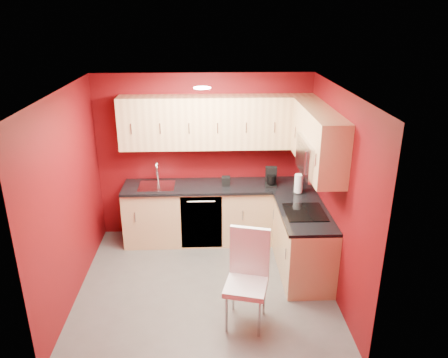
{
  "coord_description": "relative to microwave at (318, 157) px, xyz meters",
  "views": [
    {
      "loc": [
        0.04,
        -4.79,
        3.33
      ],
      "look_at": [
        0.26,
        0.55,
        1.25
      ],
      "focal_mm": 35.0,
      "sensor_mm": 36.0,
      "label": 1
    }
  ],
  "objects": [
    {
      "name": "napkin_holder",
      "position": [
        -1.07,
        0.97,
        -0.68
      ],
      "size": [
        0.13,
        0.13,
        0.13
      ],
      "primitive_type": null,
      "rotation": [
        0.0,
        0.0,
        -0.05
      ],
      "color": "black",
      "rests_on": "countertop_back"
    },
    {
      "name": "upper_cabinets_back",
      "position": [
        -1.19,
        1.13,
        0.17
      ],
      "size": [
        2.8,
        0.35,
        0.75
      ],
      "primitive_type": "cube",
      "color": "#E8BF83",
      "rests_on": "wall_back"
    },
    {
      "name": "countertop_back",
      "position": [
        -1.19,
        0.99,
        -0.77
      ],
      "size": [
        2.8,
        0.63,
        0.04
      ],
      "primitive_type": "cube",
      "color": "black",
      "rests_on": "base_cabinets_back"
    },
    {
      "name": "cooktop",
      "position": [
        -0.11,
        0.0,
        -0.74
      ],
      "size": [
        0.5,
        0.55,
        0.01
      ],
      "primitive_type": "cube",
      "color": "black",
      "rests_on": "countertop_right"
    },
    {
      "name": "wall_front",
      "position": [
        -1.39,
        -1.7,
        -0.41
      ],
      "size": [
        3.2,
        0.0,
        3.2
      ],
      "primitive_type": "plane",
      "rotation": [
        -1.57,
        0.0,
        0.0
      ],
      "color": "#5F090E",
      "rests_on": "floor"
    },
    {
      "name": "wall_left",
      "position": [
        -2.99,
        -0.2,
        -0.41
      ],
      "size": [
        0.0,
        3.0,
        3.0
      ],
      "primitive_type": "plane",
      "rotation": [
        1.57,
        0.0,
        1.57
      ],
      "color": "#5F090E",
      "rests_on": "floor"
    },
    {
      "name": "dishwasher_front",
      "position": [
        -1.44,
        0.71,
        -1.22
      ],
      "size": [
        0.6,
        0.02,
        0.82
      ],
      "primitive_type": "cube",
      "color": "black",
      "rests_on": "base_cabinets_back"
    },
    {
      "name": "upper_cabinets_right",
      "position": [
        0.03,
        0.24,
        0.23
      ],
      "size": [
        0.35,
        1.55,
        0.75
      ],
      "color": "#E8BF83",
      "rests_on": "wall_right"
    },
    {
      "name": "base_cabinets_back",
      "position": [
        -1.19,
        1.0,
        -1.22
      ],
      "size": [
        2.8,
        0.6,
        0.87
      ],
      "primitive_type": "cube",
      "color": "tan",
      "rests_on": "floor"
    },
    {
      "name": "dining_chair",
      "position": [
        -0.94,
        -0.96,
        -1.11
      ],
      "size": [
        0.55,
        0.57,
        1.11
      ],
      "primitive_type": null,
      "rotation": [
        0.0,
        0.0,
        -0.26
      ],
      "color": "silver",
      "rests_on": "floor"
    },
    {
      "name": "paper_towel",
      "position": [
        -0.07,
        0.65,
        -0.61
      ],
      "size": [
        0.2,
        0.2,
        0.27
      ],
      "primitive_type": null,
      "rotation": [
        0.0,
        0.0,
        -0.39
      ],
      "color": "white",
      "rests_on": "countertop_right"
    },
    {
      "name": "wall_back",
      "position": [
        -1.39,
        1.3,
        -0.41
      ],
      "size": [
        3.2,
        0.0,
        3.2
      ],
      "primitive_type": "plane",
      "rotation": [
        1.57,
        0.0,
        0.0
      ],
      "color": "#5F090E",
      "rests_on": "floor"
    },
    {
      "name": "downlight",
      "position": [
        -1.39,
        0.1,
        0.82
      ],
      "size": [
        0.2,
        0.2,
        0.01
      ],
      "primitive_type": "cylinder",
      "color": "white",
      "rests_on": "ceiling"
    },
    {
      "name": "sink",
      "position": [
        -2.09,
        1.0,
        -0.72
      ],
      "size": [
        0.52,
        0.42,
        0.35
      ],
      "color": "silver",
      "rests_on": "countertop_back"
    },
    {
      "name": "countertop_right",
      "position": [
        -0.11,
        0.04,
        -0.77
      ],
      "size": [
        0.63,
        1.27,
        0.04
      ],
      "primitive_type": "cube",
      "color": "black",
      "rests_on": "base_cabinets_right"
    },
    {
      "name": "microwave",
      "position": [
        0.0,
        0.0,
        0.0
      ],
      "size": [
        0.42,
        0.76,
        0.42
      ],
      "color": "silver",
      "rests_on": "upper_cabinets_right"
    },
    {
      "name": "wall_right",
      "position": [
        0.21,
        -0.2,
        -0.41
      ],
      "size": [
        0.0,
        3.0,
        3.0
      ],
      "primitive_type": "plane",
      "rotation": [
        1.57,
        0.0,
        -1.57
      ],
      "color": "#5F090E",
      "rests_on": "floor"
    },
    {
      "name": "coffee_maker",
      "position": [
        -0.42,
        0.92,
        -0.61
      ],
      "size": [
        0.18,
        0.23,
        0.27
      ],
      "primitive_type": null,
      "rotation": [
        0.0,
        0.0,
        -0.08
      ],
      "color": "black",
      "rests_on": "countertop_back"
    },
    {
      "name": "floor",
      "position": [
        -1.39,
        -0.2,
        -1.66
      ],
      "size": [
        3.2,
        3.2,
        0.0
      ],
      "primitive_type": "plane",
      "color": "#524F4C",
      "rests_on": "ground"
    },
    {
      "name": "base_cabinets_right",
      "position": [
        -0.09,
        0.05,
        -1.22
      ],
      "size": [
        0.6,
        1.3,
        0.87
      ],
      "primitive_type": "cube",
      "color": "tan",
      "rests_on": "floor"
    },
    {
      "name": "ceiling",
      "position": [
        -1.39,
        -0.2,
        0.84
      ],
      "size": [
        3.2,
        3.2,
        0.0
      ],
      "primitive_type": "plane",
      "rotation": [
        3.14,
        0.0,
        0.0
      ],
      "color": "white",
      "rests_on": "wall_back"
    }
  ]
}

